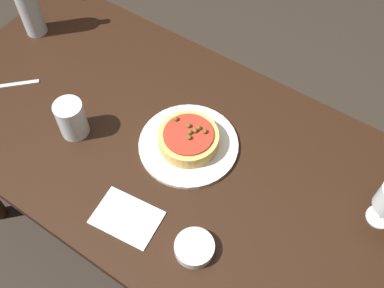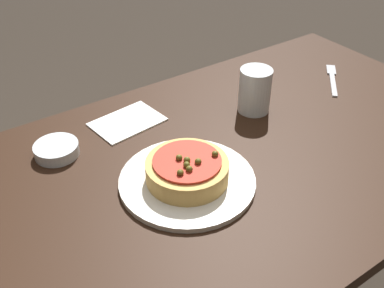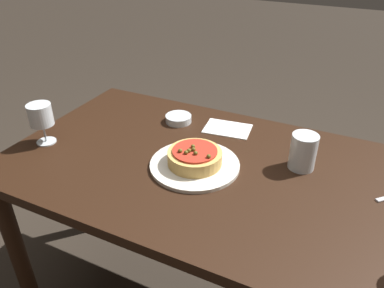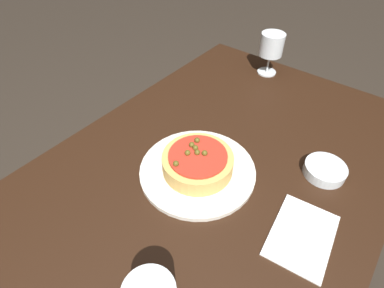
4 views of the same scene
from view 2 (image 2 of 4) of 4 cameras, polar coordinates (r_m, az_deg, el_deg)
dining_table at (r=1.08m, az=2.94°, el=-5.95°), size 1.46×0.78×0.75m
dinner_plate at (r=0.95m, az=-0.61°, el=-4.67°), size 0.29×0.29×0.01m
pizza at (r=0.93m, az=-0.62°, el=-3.28°), size 0.17×0.17×0.06m
water_cup at (r=1.17m, az=7.98°, el=6.75°), size 0.08×0.08×0.12m
side_bowl at (r=1.07m, az=-16.82°, el=-0.69°), size 0.10×0.10×0.03m
fork at (r=1.41m, az=17.38°, el=8.00°), size 0.15×0.15×0.00m
paper_napkin at (r=1.15m, az=-8.21°, el=2.81°), size 0.18×0.14×0.00m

